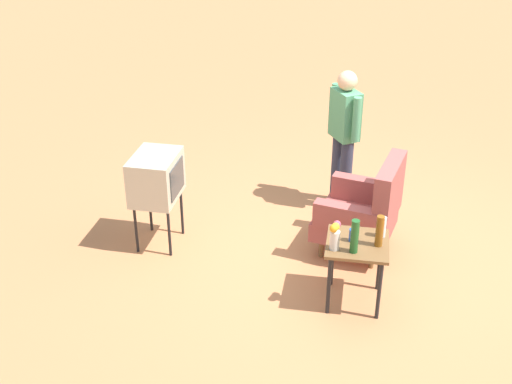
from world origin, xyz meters
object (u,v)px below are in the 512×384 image
object	(u,v)px
person_standing	(344,131)
bottle_short_clear	(383,227)
armchair	(365,210)
bottle_wine_green	(354,236)
side_table	(357,252)
bottle_tall_amber	(380,231)
soda_can_blue	(353,235)
tv_on_stand	(156,178)
flower_vase	(335,235)

from	to	relation	value
person_standing	bottle_short_clear	size ratio (longest dim) A/B	8.20
armchair	bottle_wine_green	size ratio (longest dim) A/B	3.31
side_table	bottle_short_clear	xyz separation A→B (m)	(-0.14, 0.21, 0.20)
bottle_tall_amber	soda_can_blue	bearing A→B (deg)	-98.73
soda_can_blue	bottle_short_clear	xyz separation A→B (m)	(-0.12, 0.26, 0.04)
armchair	side_table	bearing A→B (deg)	-3.72
tv_on_stand	soda_can_blue	size ratio (longest dim) A/B	8.44
person_standing	flower_vase	distance (m)	2.00
soda_can_blue	armchair	bearing A→B (deg)	172.87
bottle_tall_amber	bottle_wine_green	bearing A→B (deg)	-56.57
armchair	bottle_tall_amber	size ratio (longest dim) A/B	3.53
tv_on_stand	side_table	bearing A→B (deg)	72.18
bottle_wine_green	side_table	bearing A→B (deg)	168.00
bottle_short_clear	bottle_wine_green	bearing A→B (deg)	-39.15
flower_vase	bottle_tall_amber	bearing A→B (deg)	107.76
bottle_wine_green	tv_on_stand	bearing A→B (deg)	-111.99
side_table	flower_vase	size ratio (longest dim) A/B	2.44
flower_vase	armchair	bearing A→B (deg)	165.62
armchair	person_standing	world-z (taller)	person_standing
armchair	person_standing	distance (m)	1.11
tv_on_stand	person_standing	world-z (taller)	person_standing
armchair	tv_on_stand	xyz separation A→B (m)	(0.20, -2.14, 0.28)
bottle_wine_green	bottle_tall_amber	bearing A→B (deg)	123.43
bottle_tall_amber	flower_vase	size ratio (longest dim) A/B	1.13
side_table	bottle_short_clear	world-z (taller)	bottle_short_clear
side_table	person_standing	size ratio (longest dim) A/B	0.39
side_table	flower_vase	bearing A→B (deg)	-55.56
side_table	bottle_tall_amber	bearing A→B (deg)	85.06
person_standing	soda_can_blue	world-z (taller)	person_standing
person_standing	soda_can_blue	xyz separation A→B (m)	(1.83, 0.19, -0.23)
person_standing	flower_vase	bearing A→B (deg)	1.13
armchair	soda_can_blue	xyz separation A→B (m)	(0.85, -0.11, 0.21)
side_table	flower_vase	distance (m)	0.35
tv_on_stand	bottle_tall_amber	bearing A→B (deg)	73.16
tv_on_stand	bottle_wine_green	xyz separation A→B (m)	(0.83, 2.05, 0.02)
person_standing	bottle_tall_amber	bearing A→B (deg)	12.78
bottle_wine_green	bottle_short_clear	distance (m)	0.39
side_table	soda_can_blue	size ratio (longest dim) A/B	5.30
tv_on_stand	soda_can_blue	bearing A→B (deg)	72.27
tv_on_stand	bottle_tall_amber	size ratio (longest dim) A/B	3.43
bottle_tall_amber	person_standing	bearing A→B (deg)	-167.22
side_table	soda_can_blue	distance (m)	0.17
tv_on_stand	person_standing	xyz separation A→B (m)	(-1.18, 1.84, 0.16)
armchair	soda_can_blue	bearing A→B (deg)	-7.13
tv_on_stand	soda_can_blue	xyz separation A→B (m)	(0.65, 2.03, -0.07)
tv_on_stand	person_standing	bearing A→B (deg)	122.67
armchair	person_standing	size ratio (longest dim) A/B	0.65
bottle_tall_amber	bottle_short_clear	distance (m)	0.17
soda_can_blue	bottle_short_clear	size ratio (longest dim) A/B	0.61
person_standing	tv_on_stand	bearing A→B (deg)	-57.33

